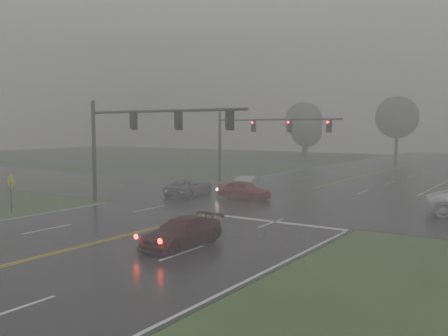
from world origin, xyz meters
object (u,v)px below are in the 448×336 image
Objects in this scene: sedan_red at (244,199)px; car_grey at (189,196)px; signal_gantry_near at (134,131)px; sedan_maroon at (182,247)px; sedan_silver at (250,193)px; signal_gantry_far at (254,133)px.

sedan_red reaches higher than car_grey.
sedan_maroon is at bearing -37.02° from signal_gantry_near.
signal_gantry_near reaches higher than sedan_maroon.
signal_gantry_near reaches higher than sedan_red.
car_grey is at bearing 42.34° from sedan_silver.
sedan_silver is 11.58m from signal_gantry_near.
sedan_silver is 8.60m from signal_gantry_far.
sedan_maroon is at bearing 101.13° from sedan_silver.
signal_gantry_near is (-3.18, -9.91, 5.09)m from sedan_silver.
sedan_maroon is 0.93× the size of car_grey.
sedan_red is at bearing 55.18° from signal_gantry_near.
signal_gantry_near reaches higher than signal_gantry_far.
sedan_silver reaches higher than sedan_maroon.
signal_gantry_near is at bearing -89.80° from signal_gantry_far.
sedan_silver is 0.34× the size of signal_gantry_far.
sedan_red reaches higher than sedan_maroon.
sedan_maroon is 1.08× the size of sedan_red.
signal_gantry_far is at bearing 90.20° from signal_gantry_near.
sedan_maroon is 26.19m from signal_gantry_far.
sedan_silver is at bearing 72.23° from signal_gantry_near.
sedan_red is at bearing -63.93° from signal_gantry_far.
sedan_silver is 0.33× the size of signal_gantry_near.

